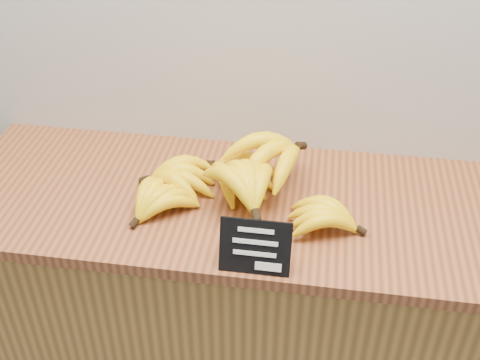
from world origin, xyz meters
name	(u,v)px	position (x,y,z in m)	size (l,w,h in m)	color
counter	(243,328)	(-0.01, 2.75, 0.45)	(1.44, 0.50, 0.90)	olive
counter_top	(243,203)	(-0.01, 2.75, 0.92)	(1.45, 0.54, 0.03)	brown
chalkboard_sign	(255,247)	(0.05, 2.51, 0.99)	(0.15, 0.01, 0.12)	black
banana_pile	(238,180)	(-0.02, 2.74, 0.99)	(0.60, 0.38, 0.13)	yellow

